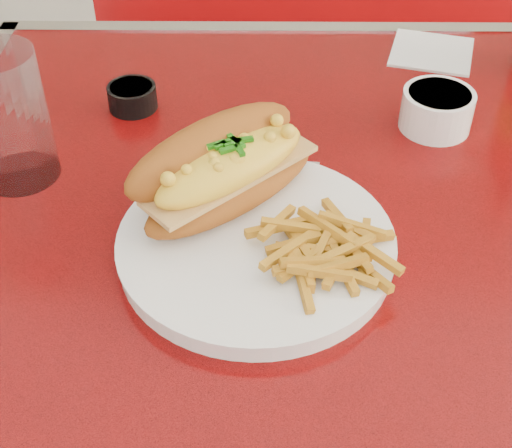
{
  "coord_description": "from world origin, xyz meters",
  "views": [
    {
      "loc": [
        -0.2,
        -0.63,
        1.28
      ],
      "look_at": [
        -0.21,
        -0.11,
        0.81
      ],
      "focal_mm": 50.0,
      "sensor_mm": 36.0,
      "label": 1
    }
  ],
  "objects_px": {
    "gravy_ramekin": "(437,109)",
    "mac_hoagie": "(224,167)",
    "water_tumbler": "(7,118)",
    "fork": "(307,200)",
    "diner_table": "(417,287)",
    "booth_bench_far": "(344,135)",
    "dinner_plate": "(256,245)",
    "sauce_cup_left": "(132,96)"
  },
  "relations": [
    {
      "from": "booth_bench_far",
      "to": "gravy_ramekin",
      "type": "bearing_deg",
      "value": -88.64
    },
    {
      "from": "sauce_cup_left",
      "to": "water_tumbler",
      "type": "bearing_deg",
      "value": -127.42
    },
    {
      "from": "dinner_plate",
      "to": "sauce_cup_left",
      "type": "distance_m",
      "value": 0.32
    },
    {
      "from": "sauce_cup_left",
      "to": "fork",
      "type": "bearing_deg",
      "value": -44.37
    },
    {
      "from": "gravy_ramekin",
      "to": "diner_table",
      "type": "bearing_deg",
      "value": -97.34
    },
    {
      "from": "booth_bench_far",
      "to": "water_tumbler",
      "type": "height_order",
      "value": "water_tumbler"
    },
    {
      "from": "diner_table",
      "to": "gravy_ramekin",
      "type": "height_order",
      "value": "gravy_ramekin"
    },
    {
      "from": "booth_bench_far",
      "to": "dinner_plate",
      "type": "height_order",
      "value": "booth_bench_far"
    },
    {
      "from": "diner_table",
      "to": "sauce_cup_left",
      "type": "relative_size",
      "value": 15.88
    },
    {
      "from": "booth_bench_far",
      "to": "mac_hoagie",
      "type": "xyz_separation_m",
      "value": [
        -0.24,
        -0.85,
        0.54
      ]
    },
    {
      "from": "water_tumbler",
      "to": "mac_hoagie",
      "type": "bearing_deg",
      "value": -15.47
    },
    {
      "from": "booth_bench_far",
      "to": "dinner_plate",
      "type": "relative_size",
      "value": 3.51
    },
    {
      "from": "fork",
      "to": "water_tumbler",
      "type": "height_order",
      "value": "water_tumbler"
    },
    {
      "from": "diner_table",
      "to": "water_tumbler",
      "type": "distance_m",
      "value": 0.54
    },
    {
      "from": "mac_hoagie",
      "to": "water_tumbler",
      "type": "distance_m",
      "value": 0.25
    },
    {
      "from": "fork",
      "to": "diner_table",
      "type": "bearing_deg",
      "value": -66.49
    },
    {
      "from": "booth_bench_far",
      "to": "fork",
      "type": "bearing_deg",
      "value": -100.11
    },
    {
      "from": "gravy_ramekin",
      "to": "fork",
      "type": "bearing_deg",
      "value": -134.57
    },
    {
      "from": "booth_bench_far",
      "to": "sauce_cup_left",
      "type": "height_order",
      "value": "booth_bench_far"
    },
    {
      "from": "water_tumbler",
      "to": "fork",
      "type": "bearing_deg",
      "value": -11.99
    },
    {
      "from": "booth_bench_far",
      "to": "dinner_plate",
      "type": "bearing_deg",
      "value": -102.74
    },
    {
      "from": "mac_hoagie",
      "to": "fork",
      "type": "height_order",
      "value": "mac_hoagie"
    },
    {
      "from": "dinner_plate",
      "to": "gravy_ramekin",
      "type": "relative_size",
      "value": 2.96
    },
    {
      "from": "booth_bench_far",
      "to": "dinner_plate",
      "type": "distance_m",
      "value": 1.06
    },
    {
      "from": "sauce_cup_left",
      "to": "water_tumbler",
      "type": "relative_size",
      "value": 0.5
    },
    {
      "from": "booth_bench_far",
      "to": "water_tumbler",
      "type": "relative_size",
      "value": 7.74
    },
    {
      "from": "diner_table",
      "to": "sauce_cup_left",
      "type": "height_order",
      "value": "sauce_cup_left"
    },
    {
      "from": "mac_hoagie",
      "to": "gravy_ramekin",
      "type": "relative_size",
      "value": 2.02
    },
    {
      "from": "gravy_ramekin",
      "to": "sauce_cup_left",
      "type": "xyz_separation_m",
      "value": [
        -0.39,
        0.04,
        -0.01
      ]
    },
    {
      "from": "mac_hoagie",
      "to": "sauce_cup_left",
      "type": "bearing_deg",
      "value": 79.46
    },
    {
      "from": "sauce_cup_left",
      "to": "mac_hoagie",
      "type": "bearing_deg",
      "value": -58.29
    },
    {
      "from": "diner_table",
      "to": "mac_hoagie",
      "type": "distance_m",
      "value": 0.33
    },
    {
      "from": "diner_table",
      "to": "water_tumbler",
      "type": "height_order",
      "value": "water_tumbler"
    },
    {
      "from": "dinner_plate",
      "to": "fork",
      "type": "xyz_separation_m",
      "value": [
        0.05,
        0.06,
        0.01
      ]
    },
    {
      "from": "mac_hoagie",
      "to": "gravy_ramekin",
      "type": "xyz_separation_m",
      "value": [
        0.26,
        0.17,
        -0.03
      ]
    },
    {
      "from": "booth_bench_far",
      "to": "water_tumbler",
      "type": "bearing_deg",
      "value": -121.47
    },
    {
      "from": "fork",
      "to": "sauce_cup_left",
      "type": "relative_size",
      "value": 1.85
    },
    {
      "from": "booth_bench_far",
      "to": "diner_table",
      "type": "bearing_deg",
      "value": -90.0
    },
    {
      "from": "gravy_ramekin",
      "to": "mac_hoagie",
      "type": "bearing_deg",
      "value": -146.85
    },
    {
      "from": "fork",
      "to": "gravy_ramekin",
      "type": "distance_m",
      "value": 0.24
    },
    {
      "from": "gravy_ramekin",
      "to": "sauce_cup_left",
      "type": "relative_size",
      "value": 1.49
    },
    {
      "from": "diner_table",
      "to": "sauce_cup_left",
      "type": "xyz_separation_m",
      "value": [
        -0.37,
        0.17,
        0.18
      ]
    }
  ]
}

